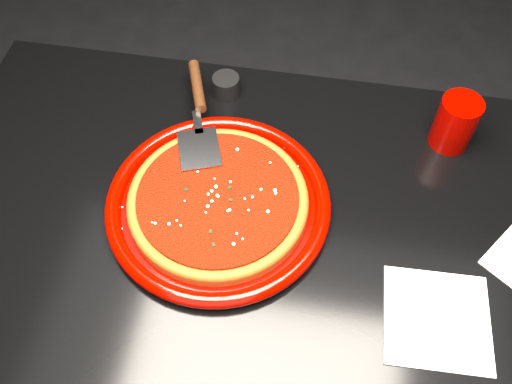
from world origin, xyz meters
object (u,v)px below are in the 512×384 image
ramekin (226,86)px  table (259,326)px  plate (218,203)px  cup (455,123)px  pizza_server (199,114)px

ramekin → table: bearing=-69.5°
table → ramekin: size_ratio=22.80×
plate → cup: cup is taller
table → pizza_server: size_ratio=3.99×
pizza_server → ramekin: (0.03, 0.10, -0.03)m
pizza_server → cup: cup is taller
plate → ramekin: 0.27m
table → plate: (-0.08, 0.05, 0.39)m
cup → ramekin: (-0.43, 0.05, -0.03)m
table → plate: size_ratio=3.13×
cup → table: bearing=-138.9°
table → ramekin: ramekin is taller
plate → cup: bearing=29.1°
pizza_server → cup: size_ratio=2.92×
table → ramekin: 0.52m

